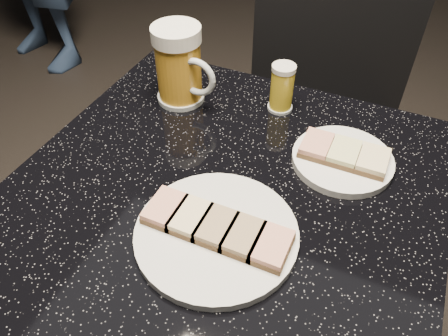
# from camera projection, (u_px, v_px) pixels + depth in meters

# --- Properties ---
(plate_large) EXTENTS (0.24, 0.24, 0.01)m
(plate_large) POSITION_uv_depth(u_px,v_px,m) (216.00, 234.00, 0.65)
(plate_large) COLOR silver
(plate_large) RESTS_ON table
(plate_small) EXTENTS (0.18, 0.18, 0.01)m
(plate_small) POSITION_uv_depth(u_px,v_px,m) (342.00, 160.00, 0.76)
(plate_small) COLOR white
(plate_small) RESTS_ON table
(table) EXTENTS (0.70, 0.70, 0.75)m
(table) POSITION_uv_depth(u_px,v_px,m) (224.00, 271.00, 0.89)
(table) COLOR black
(table) RESTS_ON floor
(beer_mug) EXTENTS (0.14, 0.10, 0.16)m
(beer_mug) POSITION_uv_depth(u_px,v_px,m) (180.00, 65.00, 0.85)
(beer_mug) COLOR silver
(beer_mug) RESTS_ON table
(beer_tumbler) EXTENTS (0.05, 0.05, 0.10)m
(beer_tumbler) POSITION_uv_depth(u_px,v_px,m) (282.00, 88.00, 0.85)
(beer_tumbler) COLOR silver
(beer_tumbler) RESTS_ON table
(chair) EXTENTS (0.56, 0.56, 0.89)m
(chair) POSITION_uv_depth(u_px,v_px,m) (327.00, 132.00, 1.22)
(chair) COLOR black
(chair) RESTS_ON floor
(canapes_on_plate_large) EXTENTS (0.22, 0.07, 0.02)m
(canapes_on_plate_large) POSITION_uv_depth(u_px,v_px,m) (216.00, 227.00, 0.64)
(canapes_on_plate_large) COLOR #4C3521
(canapes_on_plate_large) RESTS_ON plate_large
(canapes_on_plate_small) EXTENTS (0.15, 0.07, 0.02)m
(canapes_on_plate_small) POSITION_uv_depth(u_px,v_px,m) (344.00, 153.00, 0.75)
(canapes_on_plate_small) COLOR #4C3521
(canapes_on_plate_small) RESTS_ON plate_small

